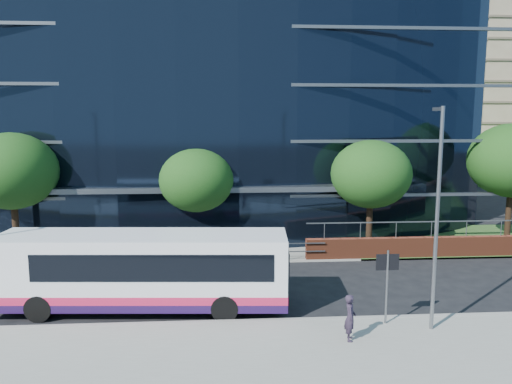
{
  "coord_description": "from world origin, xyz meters",
  "views": [
    {
      "loc": [
        -1.54,
        -18.92,
        7.75
      ],
      "look_at": [
        0.31,
        8.0,
        3.72
      ],
      "focal_mm": 35.0,
      "sensor_mm": 36.0,
      "label": 1
    }
  ],
  "objects": [
    {
      "name": "streetlight_east",
      "position": [
        6.0,
        -2.17,
        4.44
      ],
      "size": [
        0.15,
        0.77,
        8.0
      ],
      "color": "slate",
      "rests_on": "pavement_near"
    },
    {
      "name": "kerb",
      "position": [
        0.0,
        -1.0,
        0.08
      ],
      "size": [
        80.0,
        0.25,
        0.16
      ],
      "primitive_type": "cube",
      "color": "gray",
      "rests_on": "ground"
    },
    {
      "name": "city_bus",
      "position": [
        -4.65,
        0.73,
        1.67
      ],
      "size": [
        11.77,
        3.44,
        3.14
      ],
      "rotation": [
        0.0,
        0.0,
        -0.07
      ],
      "color": "white",
      "rests_on": "ground"
    },
    {
      "name": "pedestrian",
      "position": [
        2.8,
        -2.9,
        0.96
      ],
      "size": [
        0.48,
        0.65,
        1.62
      ],
      "primitive_type": "imported",
      "rotation": [
        0.0,
        0.0,
        1.41
      ],
      "color": "#2B2132",
      "rests_on": "pavement_near"
    },
    {
      "name": "ground",
      "position": [
        0.0,
        0.0,
        0.0
      ],
      "size": [
        200.0,
        200.0,
        0.0
      ],
      "primitive_type": "plane",
      "color": "black",
      "rests_on": "ground"
    },
    {
      "name": "tree_dist_e",
      "position": [
        24.0,
        40.0,
        4.54
      ],
      "size": [
        4.62,
        4.62,
        6.51
      ],
      "color": "black",
      "rests_on": "ground"
    },
    {
      "name": "tree_far_a",
      "position": [
        -13.0,
        9.0,
        4.86
      ],
      "size": [
        4.95,
        4.95,
        6.98
      ],
      "color": "black",
      "rests_on": "ground"
    },
    {
      "name": "yellow_line_outer",
      "position": [
        0.0,
        -0.8,
        0.01
      ],
      "size": [
        80.0,
        0.08,
        0.01
      ],
      "primitive_type": "cube",
      "color": "gold",
      "rests_on": "ground"
    },
    {
      "name": "yellow_line_inner",
      "position": [
        0.0,
        -0.65,
        0.01
      ],
      "size": [
        80.0,
        0.08,
        0.01
      ],
      "primitive_type": "cube",
      "color": "gold",
      "rests_on": "ground"
    },
    {
      "name": "tree_far_b",
      "position": [
        -3.0,
        9.5,
        4.21
      ],
      "size": [
        4.29,
        4.29,
        6.05
      ],
      "color": "black",
      "rests_on": "ground"
    },
    {
      "name": "tree_far_c",
      "position": [
        7.0,
        9.0,
        4.54
      ],
      "size": [
        4.62,
        4.62,
        6.51
      ],
      "color": "black",
      "rests_on": "ground"
    },
    {
      "name": "apartment_block",
      "position": [
        32.0,
        57.21,
        11.11
      ],
      "size": [
        60.0,
        42.0,
        30.0
      ],
      "color": "#2D511E",
      "rests_on": "ground"
    },
    {
      "name": "far_forecourt",
      "position": [
        -6.0,
        11.0,
        0.05
      ],
      "size": [
        50.0,
        8.0,
        0.1
      ],
      "primitive_type": "cube",
      "color": "gray",
      "rests_on": "ground"
    },
    {
      "name": "glass_office",
      "position": [
        -4.0,
        20.85,
        8.0
      ],
      "size": [
        44.0,
        23.1,
        16.0
      ],
      "color": "black",
      "rests_on": "ground"
    },
    {
      "name": "guard_railings",
      "position": [
        -8.0,
        7.0,
        0.82
      ],
      "size": [
        24.0,
        0.05,
        1.1
      ],
      "color": "slate",
      "rests_on": "ground"
    },
    {
      "name": "pavement_near",
      "position": [
        0.0,
        -5.0,
        0.07
      ],
      "size": [
        80.0,
        8.0,
        0.15
      ],
      "primitive_type": "cube",
      "color": "gray",
      "rests_on": "ground"
    },
    {
      "name": "street_sign",
      "position": [
        4.5,
        -1.59,
        2.15
      ],
      "size": [
        0.85,
        0.09,
        2.8
      ],
      "color": "slate",
      "rests_on": "pavement_near"
    }
  ]
}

